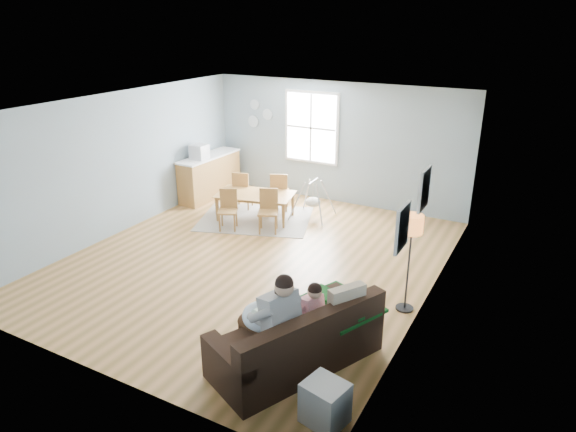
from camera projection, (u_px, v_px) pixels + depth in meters
The scene contains 22 objects.
room at pixel (251, 122), 8.15m from camera, with size 8.40×9.40×3.90m.
window at pixel (312, 128), 11.53m from camera, with size 1.32×0.08×1.62m.
pictures at pixel (414, 207), 6.18m from camera, with size 0.05×1.34×0.74m.
wall_plates at pixel (258, 114), 12.09m from camera, with size 0.67×0.02×0.66m.
sofa at pixel (299, 344), 6.20m from camera, with size 1.70×2.29×0.85m.
green_throw at pixel (338, 306), 6.57m from camera, with size 0.96×0.83×0.04m, color #125020.
beige_pillow at pixel (346, 304), 6.18m from camera, with size 0.13×0.48×0.48m, color tan.
father at pixel (272, 317), 5.98m from camera, with size 1.03×0.68×1.37m.
nursing_pillow at pixel (264, 316), 6.12m from camera, with size 0.54×0.54×0.15m, color #AEC1DA.
infant at pixel (267, 308), 6.11m from camera, with size 0.21×0.39×0.15m.
toddler at pixel (309, 306), 6.22m from camera, with size 0.58×0.41×0.86m.
floor_lamp at pixel (412, 232), 7.06m from camera, with size 0.30×0.30×1.48m.
storage_cube at pixel (324, 403), 5.35m from camera, with size 0.50×0.47×0.48m.
rug at pixel (255, 219), 10.81m from camera, with size 2.26×1.72×0.01m, color #9A948C.
dining_table at pixel (255, 207), 10.71m from camera, with size 1.58×0.88×0.56m, color olive.
chair_sw at pixel (228, 207), 10.19m from camera, with size 0.49×0.49×0.81m.
chair_se at pixel (268, 208), 10.06m from camera, with size 0.51×0.51×0.86m.
chair_nw at pixel (242, 188), 11.21m from camera, with size 0.47×0.47×0.86m.
chair_ne at pixel (279, 190), 11.08m from camera, with size 0.52×0.52×0.87m.
counter at pixel (210, 176), 11.99m from camera, with size 0.58×1.80×1.00m.
monitor at pixel (199, 152), 11.47m from camera, with size 0.35×0.33×0.33m.
baby_swing at pixel (313, 201), 10.78m from camera, with size 0.83×0.84×0.81m.
Camera 1 is at (4.39, -6.87, 4.01)m, focal length 32.00 mm.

